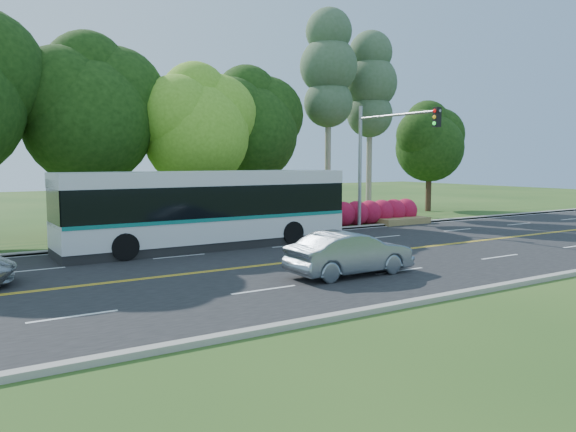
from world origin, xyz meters
TOP-DOWN VIEW (x-y plane):
  - ground at (0.00, 0.00)m, footprint 120.00×120.00m
  - road at (0.00, 0.00)m, footprint 60.00×14.00m
  - curb_north at (0.00, 7.15)m, footprint 60.00×0.30m
  - curb_south at (0.00, -7.15)m, footprint 60.00×0.30m
  - grass_verge at (0.00, 9.00)m, footprint 60.00×4.00m
  - lane_markings at (-0.09, 0.00)m, footprint 57.60×13.82m
  - tree_row at (-5.15, 12.13)m, footprint 44.70×9.10m
  - bougainvillea_hedge at (7.18, 8.15)m, footprint 9.50×2.25m
  - traffic_signal at (6.49, 5.40)m, footprint 0.42×6.10m
  - transit_bus at (-4.02, 5.06)m, footprint 13.08×3.05m
  - sedan at (-2.42, -3.12)m, footprint 4.55×1.63m

SIDE VIEW (x-z plane):
  - ground at x=0.00m, z-range 0.00..0.00m
  - road at x=0.00m, z-range 0.00..0.02m
  - lane_markings at x=-0.09m, z-range 0.02..0.02m
  - grass_verge at x=0.00m, z-range 0.00..0.10m
  - curb_north at x=0.00m, z-range 0.00..0.15m
  - curb_south at x=0.00m, z-range 0.00..0.15m
  - bougainvillea_hedge at x=7.18m, z-range -0.03..1.47m
  - sedan at x=-2.42m, z-range 0.02..1.51m
  - transit_bus at x=-4.02m, z-range 0.00..3.41m
  - traffic_signal at x=6.49m, z-range 1.17..8.17m
  - tree_row at x=-5.15m, z-range -0.19..13.65m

